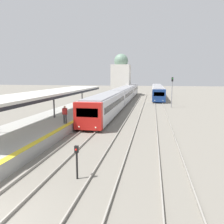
% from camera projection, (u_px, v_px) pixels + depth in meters
% --- Properties ---
extents(platform_canopy, '(4.00, 23.72, 2.82)m').
position_uv_depth(platform_canopy, '(54.00, 92.00, 22.95)').
color(platform_canopy, beige).
rests_on(platform_canopy, station_platform).
extents(person_on_platform, '(0.40, 0.40, 1.66)m').
position_uv_depth(person_on_platform, '(65.00, 113.00, 20.19)').
color(person_on_platform, '#2D2D33').
rests_on(person_on_platform, station_platform).
extents(train_near, '(2.68, 49.11, 2.97)m').
position_uv_depth(train_near, '(123.00, 94.00, 43.83)').
color(train_near, red).
rests_on(train_near, ground_plane).
extents(train_far, '(2.60, 30.40, 2.86)m').
position_uv_depth(train_far, '(157.00, 91.00, 56.83)').
color(train_far, navy).
rests_on(train_far, ground_plane).
extents(signal_post_near, '(0.20, 0.21, 1.77)m').
position_uv_depth(signal_post_near, '(77.00, 158.00, 11.03)').
color(signal_post_near, black).
rests_on(signal_post_near, ground_plane).
extents(signal_mast_far, '(0.28, 0.29, 5.09)m').
position_uv_depth(signal_mast_far, '(172.00, 89.00, 36.48)').
color(signal_mast_far, gray).
rests_on(signal_mast_far, ground_plane).
extents(distant_domed_building, '(4.99, 4.99, 11.35)m').
position_uv_depth(distant_domed_building, '(121.00, 76.00, 60.42)').
color(distant_domed_building, silver).
rests_on(distant_domed_building, ground_plane).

